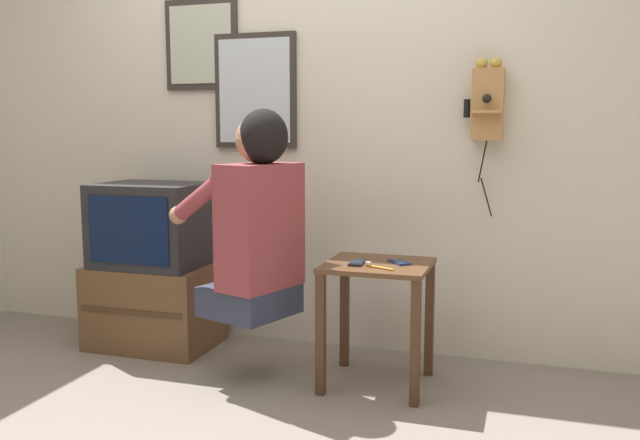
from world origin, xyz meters
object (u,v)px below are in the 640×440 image
Objects in this scene: person at (256,219)px; framed_picture at (201,45)px; wall_mirror at (255,91)px; cell_phone_held at (357,263)px; cell_phone_spare at (399,262)px; toothbrush at (377,267)px; wall_phone_antique at (488,103)px; television at (152,225)px.

framed_picture is (-0.59, 0.62, 0.88)m from person.
cell_phone_held is (0.73, -0.55, -0.81)m from wall_mirror.
person is at bearing 153.69° from cell_phone_spare.
toothbrush is at bearing -36.09° from wall_mirror.
person is 0.69m from cell_phone_spare.
wall_phone_antique reaches higher than cell_phone_spare.
television is at bearing 86.57° from person.
cell_phone_spare is (-0.34, -0.43, -0.73)m from wall_phone_antique.
television is at bearing -171.30° from wall_phone_antique.
wall_mirror is 4.97× the size of cell_phone_held.
television is at bearing -117.61° from framed_picture.
wall_mirror is at bearing 178.10° from wall_phone_antique.
wall_mirror is at bearing 79.15° from toothbrush.
framed_picture is (-1.58, 0.04, 0.34)m from wall_phone_antique.
wall_mirror is (0.32, -0.00, -0.26)m from framed_picture.
cell_phone_spare is at bearing 22.09° from cell_phone_held.
cell_phone_spare is (1.23, -0.47, -1.07)m from framed_picture.
toothbrush is at bearing -126.00° from wall_phone_antique.
person is 1.94× the size of framed_picture.
television is 3.93× the size of toothbrush.
cell_phone_spare is at bearing -27.35° from wall_mirror.
cell_phone_spare is at bearing -1.69° from toothbrush.
cell_phone_held is at bearing 164.44° from cell_phone_spare.
framed_picture is at bearing 179.45° from wall_mirror.
person is at bearing -173.09° from cell_phone_held.
wall_phone_antique is at bearing 8.70° from television.
toothbrush is at bearing -12.90° from television.
person reaches higher than toothbrush.
framed_picture is at bearing 87.40° from toothbrush.
framed_picture reaches higher than cell_phone_spare.
television reaches higher than cell_phone_spare.
wall_phone_antique is at bearing -1.90° from wall_mirror.
wall_mirror reaches higher than wall_phone_antique.
toothbrush is at bearing -31.34° from cell_phone_held.
wall_mirror is 4.32× the size of toothbrush.
wall_phone_antique is at bearing 42.66° from cell_phone_held.
toothbrush is (-0.41, -0.57, -0.73)m from wall_phone_antique.
wall_mirror reaches higher than television.
toothbrush is (-0.07, -0.14, 0.00)m from cell_phone_spare.
framed_picture is (0.16, 0.31, 0.98)m from television.
wall_phone_antique reaches higher than person.
cell_phone_spare is at bearing -128.59° from wall_phone_antique.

